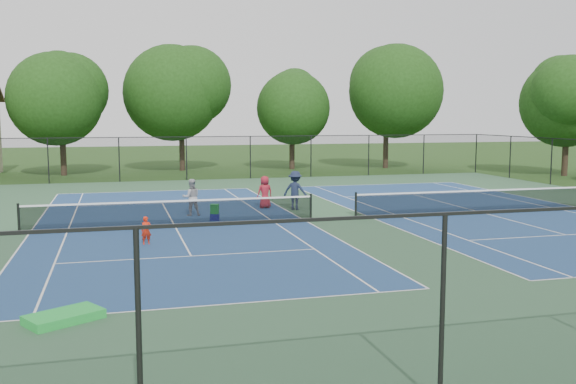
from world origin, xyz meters
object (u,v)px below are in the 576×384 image
object	(u,v)px
child_player	(146,231)
ball_hopper	(215,209)
tree_back_d	(387,87)
tree_back_b	(181,89)
tree_back_a	(61,94)
instructor	(191,197)
bystander_c	(265,192)
ball_crate	(215,217)
tree_side_e	(568,97)
bystander_b	(295,191)
tree_back_c	(292,103)

from	to	relation	value
child_player	ball_hopper	world-z (taller)	child_player
tree_back_d	child_player	world-z (taller)	tree_back_d
tree_back_b	tree_back_d	world-z (taller)	tree_back_d
tree_back_a	tree_back_d	world-z (taller)	tree_back_d
tree_back_a	instructor	distance (m)	23.68
bystander_c	ball_crate	xyz separation A→B (m)	(-2.90, -3.01, -0.64)
tree_side_e	instructor	distance (m)	31.80
tree_back_b	bystander_b	distance (m)	24.36
ball_hopper	instructor	bearing A→B (deg)	116.75
tree_back_d	bystander_b	world-z (taller)	tree_back_d
tree_back_b	bystander_b	bearing A→B (deg)	-82.85
ball_hopper	child_player	bearing A→B (deg)	-124.33
bystander_c	tree_back_d	bearing A→B (deg)	-137.58
tree_back_a	instructor	world-z (taller)	tree_back_a
child_player	tree_back_b	bearing A→B (deg)	72.28
ball_crate	ball_hopper	world-z (taller)	ball_hopper
child_player	instructor	xyz separation A→B (m)	(2.26, 6.07, 0.33)
tree_back_a	instructor	bearing A→B (deg)	-72.40
tree_back_a	instructor	xyz separation A→B (m)	(6.98, -22.02, -5.21)
tree_back_b	tree_side_e	distance (m)	29.56
instructor	bystander_c	distance (m)	3.96
tree_back_a	bystander_c	distance (m)	23.78
instructor	ball_crate	size ratio (longest dim) A/B	4.25
tree_back_d	instructor	xyz separation A→B (m)	(-19.02, -22.02, -6.00)
ball_hopper	ball_crate	bearing A→B (deg)	0.00
instructor	bystander_c	xyz separation A→B (m)	(3.70, 1.43, -0.04)
tree_back_d	instructor	bearing A→B (deg)	-130.82
tree_back_c	tree_side_e	world-z (taller)	tree_side_e
tree_back_d	bystander_c	bearing A→B (deg)	-126.66
tree_back_d	tree_back_c	bearing A→B (deg)	172.87
tree_back_c	ball_hopper	size ratio (longest dim) A/B	20.55
tree_back_a	tree_back_c	xyz separation A→B (m)	(18.00, 1.00, -0.56)
tree_back_c	tree_back_d	xyz separation A→B (m)	(8.00, -1.00, 1.34)
bystander_b	instructor	bearing A→B (deg)	40.71
tree_back_c	bystander_b	distance (m)	23.75
ball_crate	ball_hopper	distance (m)	0.35
tree_back_b	tree_back_c	distance (m)	9.12
tree_back_d	bystander_c	world-z (taller)	tree_back_d
tree_back_b	ball_crate	size ratio (longest dim) A/B	25.76
tree_back_d	ball_crate	bearing A→B (deg)	-127.66
instructor	tree_back_d	bearing A→B (deg)	-132.08
tree_back_b	tree_side_e	bearing A→B (deg)	-23.96
child_player	tree_side_e	bearing A→B (deg)	20.41
bystander_b	child_player	bearing A→B (deg)	77.21
tree_back_d	child_player	bearing A→B (deg)	-127.15
tree_back_d	ball_crate	size ratio (longest dim) A/B	26.62
tree_back_a	instructor	size ratio (longest dim) A/B	5.53
bystander_c	ball_crate	bearing A→B (deg)	35.22
tree_back_b	bystander_c	xyz separation A→B (m)	(1.68, -22.59, -5.81)
child_player	bystander_c	bearing A→B (deg)	41.90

